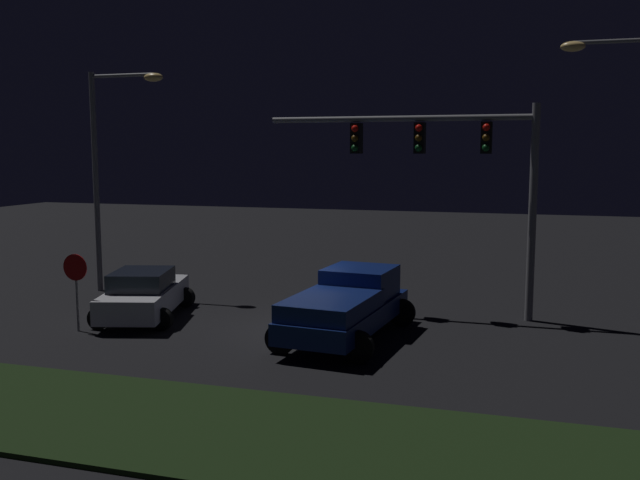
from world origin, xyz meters
The scene contains 8 objects.
ground_plane centered at (0.00, 0.00, 0.00)m, with size 80.00×80.00×0.00m, color black.
grass_median centered at (0.00, -7.53, 0.05)m, with size 20.93×4.06×0.10m, color black.
pickup_truck centered at (1.74, -0.56, 1.00)m, with size 3.24×5.57×1.80m.
car_sedan centered at (-4.82, -0.18, 0.74)m, with size 3.20×4.72×1.51m.
traffic_signal_gantry centered at (4.07, 2.86, 4.90)m, with size 8.32×0.56×6.50m.
street_lamp_left centered at (-8.02, 3.12, 5.01)m, with size 2.92×0.44×7.88m.
street_lamp_right centered at (9.28, 3.24, 5.27)m, with size 2.84×0.44×8.36m.
stop_sign centered at (-5.80, -2.13, 1.56)m, with size 0.76×0.08×2.23m.
Camera 1 is at (6.37, -18.64, 5.11)m, focal length 38.98 mm.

